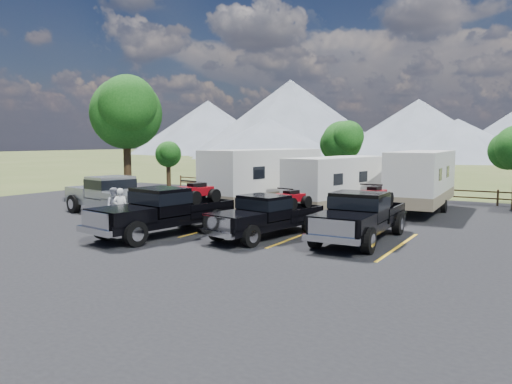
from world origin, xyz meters
The scene contains 17 objects.
ground centered at (0.00, 0.00, 0.00)m, with size 320.00×320.00×0.00m, color #425524.
asphalt_lot centered at (0.00, 3.00, 0.02)m, with size 44.00×34.00×0.04m, color black.
stall_lines centered at (0.00, 4.00, 0.04)m, with size 12.12×5.50×0.01m.
tree_big_nw centered at (-12.55, 9.03, 5.60)m, with size 5.54×5.18×7.84m.
tree_north centered at (-2.03, 19.02, 3.83)m, with size 3.46×3.24×5.25m.
tree_nw_small centered at (-16.02, 17.01, 2.78)m, with size 2.59×2.43×3.85m.
rail_fence centered at (2.00, 18.50, 0.61)m, with size 36.12×0.12×1.00m.
mountain_range centered at (-7.63, 105.98, 7.87)m, with size 209.00×71.00×20.00m.
rig_left centered at (-2.84, 1.45, 1.08)m, with size 3.13×6.74×2.17m.
rig_center centered at (0.97, 3.21, 0.95)m, with size 2.88×5.89×1.89m.
rig_right centered at (4.42, 4.41, 1.05)m, with size 2.32×6.34×2.11m.
trailer_left centered at (-2.86, 9.52, 1.80)m, with size 3.58×9.74×3.36m.
trailer_center centered at (1.10, 10.39, 1.61)m, with size 3.45×8.66×3.00m.
trailer_right centered at (4.67, 13.52, 1.76)m, with size 2.75×9.45×3.28m.
pickup_silver centered at (-8.88, 4.28, 1.08)m, with size 6.95×3.41×2.00m.
person_a centered at (-5.44, 1.50, 0.94)m, with size 0.65×0.43×1.79m, color white.
person_b centered at (-6.46, 2.14, 0.90)m, with size 0.83×0.65×1.71m, color gray.
Camera 1 is at (10.65, -14.01, 3.88)m, focal length 35.00 mm.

